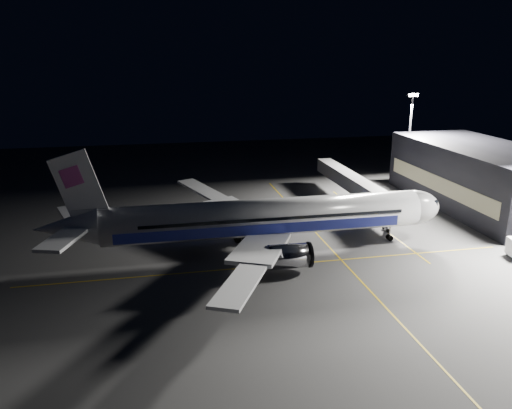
{
  "coord_description": "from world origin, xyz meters",
  "views": [
    {
      "loc": [
        -15.78,
        -69.43,
        28.78
      ],
      "look_at": [
        -0.55,
        4.45,
        6.0
      ],
      "focal_mm": 35.0,
      "sensor_mm": 36.0,
      "label": 1
    }
  ],
  "objects_px": {
    "floodlight_mast_north": "(410,131)",
    "safety_cone_b": "(289,227)",
    "safety_cone_a": "(218,224)",
    "safety_cone_c": "(238,238)",
    "airliner": "(259,218)",
    "baggage_tug": "(249,223)",
    "jet_bridge": "(356,185)"
  },
  "relations": [
    {
      "from": "jet_bridge",
      "to": "safety_cone_c",
      "type": "xyz_separation_m",
      "value": [
        -25.4,
        -12.9,
        -4.3
      ]
    },
    {
      "from": "airliner",
      "to": "jet_bridge",
      "type": "distance_m",
      "value": 29.31
    },
    {
      "from": "jet_bridge",
      "to": "safety_cone_a",
      "type": "distance_m",
      "value": 28.42
    },
    {
      "from": "floodlight_mast_north",
      "to": "safety_cone_c",
      "type": "xyz_separation_m",
      "value": [
        -43.4,
        -26.83,
        -12.08
      ]
    },
    {
      "from": "safety_cone_a",
      "to": "safety_cone_c",
      "type": "xyz_separation_m",
      "value": [
        2.21,
        -7.76,
        0.02
      ]
    },
    {
      "from": "jet_bridge",
      "to": "safety_cone_c",
      "type": "bearing_deg",
      "value": -153.08
    },
    {
      "from": "airliner",
      "to": "baggage_tug",
      "type": "relative_size",
      "value": 18.89
    },
    {
      "from": "safety_cone_a",
      "to": "floodlight_mast_north",
      "type": "bearing_deg",
      "value": 22.69
    },
    {
      "from": "jet_bridge",
      "to": "safety_cone_b",
      "type": "bearing_deg",
      "value": -149.23
    },
    {
      "from": "floodlight_mast_north",
      "to": "jet_bridge",
      "type": "bearing_deg",
      "value": -142.26
    },
    {
      "from": "jet_bridge",
      "to": "safety_cone_b",
      "type": "xyz_separation_m",
      "value": [
        -16.0,
        -9.53,
        -4.29
      ]
    },
    {
      "from": "safety_cone_c",
      "to": "baggage_tug",
      "type": "bearing_deg",
      "value": 62.0
    },
    {
      "from": "baggage_tug",
      "to": "safety_cone_c",
      "type": "xyz_separation_m",
      "value": [
        -2.81,
        -5.29,
        -0.6
      ]
    },
    {
      "from": "floodlight_mast_north",
      "to": "safety_cone_a",
      "type": "relative_size",
      "value": 39.25
    },
    {
      "from": "safety_cone_a",
      "to": "airliner",
      "type": "bearing_deg",
      "value": -70.64
    },
    {
      "from": "jet_bridge",
      "to": "safety_cone_c",
      "type": "relative_size",
      "value": 60.02
    },
    {
      "from": "floodlight_mast_north",
      "to": "airliner",
      "type": "bearing_deg",
      "value": -142.09
    },
    {
      "from": "safety_cone_b",
      "to": "safety_cone_c",
      "type": "distance_m",
      "value": 9.99
    },
    {
      "from": "safety_cone_c",
      "to": "safety_cone_a",
      "type": "bearing_deg",
      "value": 105.93
    },
    {
      "from": "safety_cone_b",
      "to": "safety_cone_c",
      "type": "xyz_separation_m",
      "value": [
        -9.4,
        -3.37,
        -0.0
      ]
    },
    {
      "from": "floodlight_mast_north",
      "to": "baggage_tug",
      "type": "height_order",
      "value": "floodlight_mast_north"
    },
    {
      "from": "baggage_tug",
      "to": "safety_cone_b",
      "type": "height_order",
      "value": "baggage_tug"
    },
    {
      "from": "safety_cone_a",
      "to": "safety_cone_b",
      "type": "xyz_separation_m",
      "value": [
        11.61,
        -4.39,
        0.02
      ]
    },
    {
      "from": "floodlight_mast_north",
      "to": "safety_cone_c",
      "type": "bearing_deg",
      "value": -148.28
    },
    {
      "from": "safety_cone_c",
      "to": "airliner",
      "type": "bearing_deg",
      "value": -65.75
    },
    {
      "from": "airliner",
      "to": "safety_cone_a",
      "type": "bearing_deg",
      "value": 109.36
    },
    {
      "from": "floodlight_mast_north",
      "to": "safety_cone_c",
      "type": "height_order",
      "value": "floodlight_mast_north"
    },
    {
      "from": "floodlight_mast_north",
      "to": "safety_cone_a",
      "type": "height_order",
      "value": "floodlight_mast_north"
    },
    {
      "from": "safety_cone_b",
      "to": "airliner",
      "type": "bearing_deg",
      "value": -129.68
    },
    {
      "from": "jet_bridge",
      "to": "safety_cone_b",
      "type": "relative_size",
      "value": 59.77
    },
    {
      "from": "baggage_tug",
      "to": "floodlight_mast_north",
      "type": "bearing_deg",
      "value": 4.27
    },
    {
      "from": "floodlight_mast_north",
      "to": "safety_cone_b",
      "type": "bearing_deg",
      "value": -145.4
    }
  ]
}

